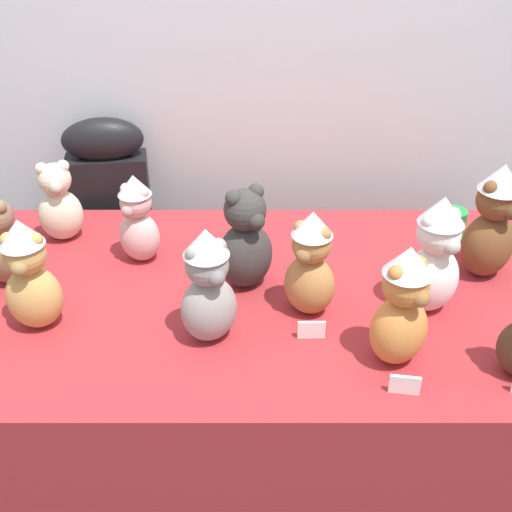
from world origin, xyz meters
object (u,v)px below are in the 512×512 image
(teddy_bear_charcoal, at_px, (246,241))
(teddy_bear_honey, at_px, (30,276))
(teddy_bear_caramel, at_px, (310,265))
(teddy_bear_ash, at_px, (208,287))
(party_cup_green, at_px, (452,226))
(display_table, at_px, (256,387))
(teddy_bear_ginger, at_px, (402,307))
(teddy_bear_chestnut, at_px, (493,223))
(teddy_bear_blush, at_px, (137,220))
(teddy_bear_snow, at_px, (435,256))
(instrument_case, at_px, (117,244))
(teddy_bear_mocha, at_px, (1,244))
(teddy_bear_cream, at_px, (59,204))

(teddy_bear_charcoal, distance_m, teddy_bear_honey, 0.56)
(teddy_bear_caramel, xyz_separation_m, teddy_bear_ash, (-0.25, -0.11, 0.01))
(teddy_bear_charcoal, distance_m, party_cup_green, 0.69)
(display_table, height_order, teddy_bear_charcoal, teddy_bear_charcoal)
(teddy_bear_ginger, relative_size, teddy_bear_chestnut, 0.93)
(teddy_bear_ash, relative_size, teddy_bear_ginger, 0.99)
(teddy_bear_blush, distance_m, teddy_bear_snow, 0.84)
(teddy_bear_caramel, relative_size, teddy_bear_ginger, 0.94)
(teddy_bear_charcoal, bearing_deg, party_cup_green, -12.68)
(teddy_bear_caramel, distance_m, teddy_bear_ash, 0.28)
(display_table, relative_size, teddy_bear_caramel, 5.77)
(instrument_case, bearing_deg, teddy_bear_chestnut, -31.13)
(teddy_bear_chestnut, xyz_separation_m, teddy_bear_snow, (-0.20, -0.16, -0.01))
(teddy_bear_caramel, bearing_deg, teddy_bear_ash, -126.76)
(teddy_bear_honey, height_order, teddy_bear_snow, teddy_bear_snow)
(teddy_bear_caramel, distance_m, teddy_bear_mocha, 0.86)
(teddy_bear_blush, bearing_deg, teddy_bear_snow, 9.31)
(display_table, distance_m, teddy_bear_ash, 0.56)
(teddy_bear_mocha, bearing_deg, party_cup_green, 42.16)
(display_table, xyz_separation_m, teddy_bear_cream, (-0.61, 0.29, 0.48))
(teddy_bear_mocha, bearing_deg, teddy_bear_ash, 9.89)
(party_cup_green, bearing_deg, instrument_case, 163.50)
(teddy_bear_honey, bearing_deg, teddy_bear_chestnut, 11.28)
(display_table, distance_m, teddy_bear_ginger, 0.68)
(display_table, relative_size, teddy_bear_honey, 5.58)
(display_table, bearing_deg, teddy_bear_honey, -165.88)
(teddy_bear_caramel, xyz_separation_m, teddy_bear_mocha, (-0.84, 0.14, -0.02))
(teddy_bear_snow, bearing_deg, teddy_bear_caramel, 155.74)
(instrument_case, xyz_separation_m, teddy_bear_mocha, (-0.18, -0.55, 0.34))
(teddy_bear_cream, height_order, teddy_bear_chestnut, teddy_bear_chestnut)
(teddy_bear_honey, xyz_separation_m, teddy_bear_mocha, (-0.14, 0.20, -0.03))
(teddy_bear_cream, xyz_separation_m, teddy_bear_ash, (0.49, -0.49, 0.03))
(teddy_bear_honey, distance_m, teddy_bear_mocha, 0.25)
(teddy_bear_caramel, bearing_deg, instrument_case, 163.96)
(teddy_bear_charcoal, height_order, teddy_bear_caramel, teddy_bear_charcoal)
(instrument_case, distance_m, teddy_bear_blush, 0.59)
(display_table, height_order, teddy_bear_blush, teddy_bear_blush)
(teddy_bear_blush, height_order, teddy_bear_caramel, teddy_bear_caramel)
(teddy_bear_honey, xyz_separation_m, teddy_bear_snow, (1.02, 0.07, 0.01))
(teddy_bear_ash, xyz_separation_m, teddy_bear_mocha, (-0.59, 0.25, -0.03))
(teddy_bear_cream, distance_m, teddy_bear_chestnut, 1.28)
(teddy_bear_cream, relative_size, teddy_bear_ginger, 0.82)
(teddy_bear_ash, bearing_deg, teddy_bear_charcoal, 38.49)
(display_table, height_order, instrument_case, instrument_case)
(teddy_bear_charcoal, relative_size, teddy_bear_caramel, 1.01)
(teddy_bear_snow, bearing_deg, display_table, 144.74)
(teddy_bear_blush, distance_m, teddy_bear_caramel, 0.55)
(teddy_bear_blush, relative_size, teddy_bear_caramel, 0.92)
(instrument_case, relative_size, teddy_bear_mocha, 3.79)
(instrument_case, height_order, party_cup_green, instrument_case)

